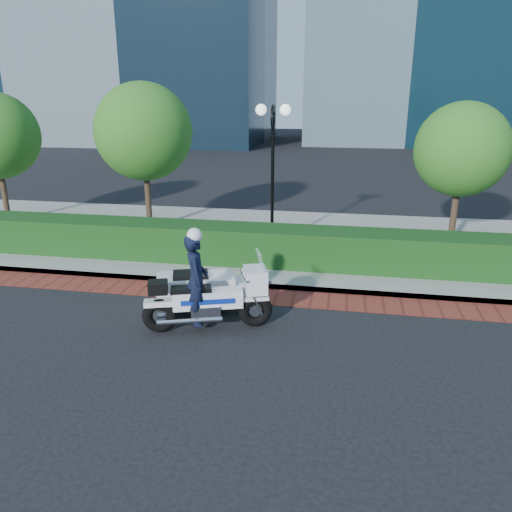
% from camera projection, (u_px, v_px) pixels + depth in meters
% --- Properties ---
extents(ground, '(120.00, 120.00, 0.00)m').
position_uv_depth(ground, '(190.00, 319.00, 10.80)').
color(ground, black).
rests_on(ground, ground).
extents(brick_strip, '(60.00, 1.00, 0.01)m').
position_uv_depth(brick_strip, '(209.00, 293.00, 12.20)').
color(brick_strip, maroon).
rests_on(brick_strip, ground).
extents(sidewalk, '(60.00, 8.00, 0.15)m').
position_uv_depth(sidewalk, '(245.00, 239.00, 16.39)').
color(sidewalk, gray).
rests_on(sidewalk, ground).
extents(hedge_main, '(18.00, 1.20, 1.00)m').
position_uv_depth(hedge_main, '(228.00, 243.00, 13.97)').
color(hedge_main, black).
rests_on(hedge_main, sidewalk).
extents(lamppost, '(1.02, 0.70, 4.21)m').
position_uv_depth(lamppost, '(273.00, 154.00, 14.57)').
color(lamppost, black).
rests_on(lamppost, sidewalk).
extents(tree_b, '(3.20, 3.20, 4.89)m').
position_uv_depth(tree_b, '(144.00, 132.00, 16.41)').
color(tree_b, '#332319').
rests_on(tree_b, sidewalk).
extents(tree_c, '(2.80, 2.80, 4.30)m').
position_uv_depth(tree_c, '(462.00, 150.00, 14.82)').
color(tree_c, '#332319').
rests_on(tree_c, sidewalk).
extents(police_motorcycle, '(2.72, 1.97, 2.17)m').
position_uv_depth(police_motorcycle, '(202.00, 289.00, 10.46)').
color(police_motorcycle, black).
rests_on(police_motorcycle, ground).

